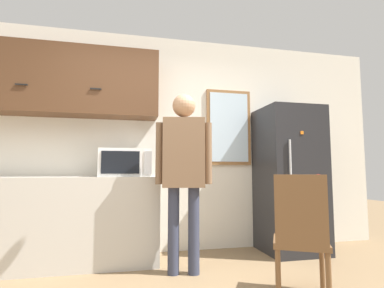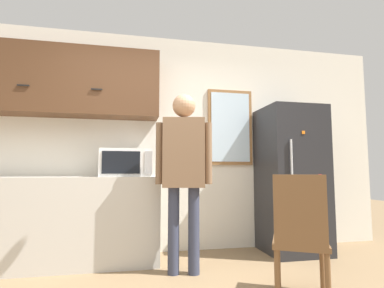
{
  "view_description": "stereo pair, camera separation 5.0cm",
  "coord_description": "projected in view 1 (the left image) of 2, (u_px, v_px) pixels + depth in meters",
  "views": [
    {
      "loc": [
        -0.44,
        -1.77,
        0.97
      ],
      "look_at": [
        0.2,
        1.08,
        1.24
      ],
      "focal_mm": 28.0,
      "sensor_mm": 36.0,
      "label": 1
    },
    {
      "loc": [
        -0.39,
        -1.78,
        0.97
      ],
      "look_at": [
        0.2,
        1.08,
        1.24
      ],
      "focal_mm": 28.0,
      "sensor_mm": 36.0,
      "label": 2
    }
  ],
  "objects": [
    {
      "name": "chair",
      "position": [
        301.0,
        232.0,
        2.3
      ],
      "size": [
        0.55,
        0.55,
        0.95
      ],
      "rotation": [
        0.0,
        0.0,
        2.64
      ],
      "color": "brown",
      "rests_on": "ground_plane"
    },
    {
      "name": "person",
      "position": [
        184.0,
        162.0,
        2.94
      ],
      "size": [
        0.55,
        0.29,
        1.74
      ],
      "rotation": [
        0.0,
        0.0,
        -0.19
      ],
      "color": "#33384C",
      "rests_on": "ground_plane"
    },
    {
      "name": "refrigerator",
      "position": [
        289.0,
        179.0,
        3.71
      ],
      "size": [
        0.7,
        0.7,
        1.77
      ],
      "color": "#232326",
      "rests_on": "ground_plane"
    },
    {
      "name": "microwave",
      "position": [
        125.0,
        163.0,
        3.3
      ],
      "size": [
        0.55,
        0.41,
        0.3
      ],
      "color": "white",
      "rests_on": "counter"
    },
    {
      "name": "upper_cabinets",
      "position": [
        63.0,
        81.0,
        3.39
      ],
      "size": [
        2.13,
        0.37,
        0.78
      ],
      "color": "#51331E"
    },
    {
      "name": "counter",
      "position": [
        55.0,
        221.0,
        3.11
      ],
      "size": [
        2.13,
        0.63,
        0.92
      ],
      "color": "#BCB7AD",
      "rests_on": "ground_plane"
    },
    {
      "name": "back_wall",
      "position": [
        161.0,
        142.0,
        3.78
      ],
      "size": [
        6.0,
        0.06,
        2.7
      ],
      "color": "silver",
      "rests_on": "ground_plane"
    },
    {
      "name": "window",
      "position": [
        229.0,
        127.0,
        3.95
      ],
      "size": [
        0.6,
        0.05,
        0.99
      ],
      "color": "olive"
    }
  ]
}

